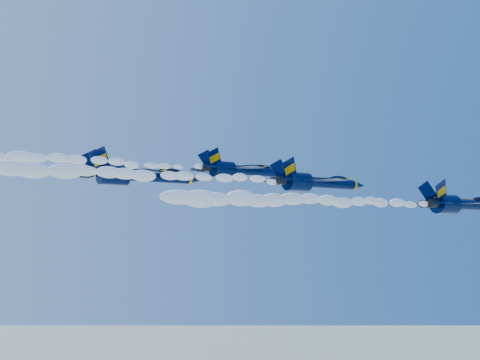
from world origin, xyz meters
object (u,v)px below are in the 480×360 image
jet_second (316,182)px  jet_fourth (139,175)px  jet_lead (461,204)px  jet_third (240,170)px

jet_second → jet_fourth: jet_fourth is taller
jet_second → jet_lead: bearing=-25.4°
jet_third → jet_fourth: (-12.45, 7.60, -0.80)m
jet_third → jet_second: bearing=-70.4°
jet_second → jet_third: bearing=109.6°
jet_fourth → jet_third: bearing=-31.4°
jet_lead → jet_fourth: (-34.99, 28.09, 4.40)m
jet_lead → jet_fourth: jet_fourth is taller
jet_third → jet_fourth: bearing=148.6°
jet_lead → jet_second: jet_second is taller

